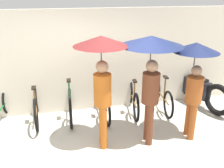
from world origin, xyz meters
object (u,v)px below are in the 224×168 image
Objects in this scene: pedestrian_trailing at (195,67)px; parked_bicycle_4 at (133,97)px; parked_bicycle_3 at (102,100)px; parked_bicycle_2 at (70,103)px; pedestrian_leading at (102,63)px; parked_bicycle_1 at (36,105)px; motorcycle at (197,89)px; parked_bicycle_5 at (162,95)px; pedestrian_center at (151,58)px; parked_bicycle_0 at (1,109)px.

parked_bicycle_4 is at bearing 126.77° from pedestrian_trailing.
parked_bicycle_3 is at bearing 145.79° from pedestrian_trailing.
parked_bicycle_2 is 1.86m from pedestrian_leading.
parked_bicycle_3 is at bearing 84.27° from pedestrian_leading.
motorcycle is at bearing -93.17° from parked_bicycle_1.
parked_bicycle_2 is 1.01× the size of parked_bicycle_5.
pedestrian_center is (0.89, -0.06, 0.06)m from pedestrian_leading.
pedestrian_leading is (-1.75, -1.20, 1.29)m from parked_bicycle_5.
pedestrian_center is (0.67, -1.25, 1.32)m from parked_bicycle_3.
pedestrian_leading is at bearing 149.39° from parked_bicycle_4.
motorcycle is at bearing -81.52° from parked_bicycle_4.
parked_bicycle_0 is 2.28m from parked_bicycle_3.
pedestrian_center is at bearing -176.62° from pedestrian_trailing.
pedestrian_trailing reaches higher than motorcycle.
parked_bicycle_1 is 0.89× the size of pedestrian_trailing.
parked_bicycle_3 is 1.75m from pedestrian_leading.
parked_bicycle_4 is 0.98× the size of parked_bicycle_5.
pedestrian_center is (-0.86, -1.26, 1.35)m from parked_bicycle_5.
parked_bicycle_0 is at bearing 166.31° from pedestrian_trailing.
parked_bicycle_4 is at bearing 73.08° from motorcycle.
parked_bicycle_5 is 0.83× the size of motorcycle.
parked_bicycle_2 is (1.52, 0.01, -0.02)m from parked_bicycle_0.
parked_bicycle_0 is at bearing 154.21° from pedestrian_leading.
parked_bicycle_4 is 0.80× the size of pedestrian_center.
parked_bicycle_1 reaches higher than motorcycle.
parked_bicycle_4 is 1.87m from pedestrian_trailing.
parked_bicycle_0 reaches higher than motorcycle.
parked_bicycle_1 is at bearing 93.02° from parked_bicycle_2.
parked_bicycle_5 is (0.76, 0.01, -0.00)m from parked_bicycle_4.
parked_bicycle_5 reaches higher than motorcycle.
parked_bicycle_5 is at bearing -88.20° from parked_bicycle_2.
parked_bicycle_4 reaches higher than parked_bicycle_2.
parked_bicycle_3 reaches higher than parked_bicycle_2.
parked_bicycle_1 is at bearing 89.12° from parked_bicycle_3.
motorcycle is (0.95, -0.02, 0.07)m from parked_bicycle_5.
parked_bicycle_0 is 2.71m from pedestrian_leading.
parked_bicycle_4 is (3.05, -0.03, -0.02)m from parked_bicycle_0.
pedestrian_center is at bearing 108.10° from motorcycle.
parked_bicycle_3 is at bearing -84.04° from parked_bicycle_0.
parked_bicycle_3 is at bearing 97.22° from parked_bicycle_5.
pedestrian_leading reaches higher than parked_bicycle_5.
pedestrian_leading is at bearing 170.05° from parked_bicycle_3.
pedestrian_center reaches higher than parked_bicycle_1.
parked_bicycle_5 is (1.52, 0.02, -0.02)m from parked_bicycle_3.
parked_bicycle_2 is (0.76, 0.01, -0.02)m from parked_bicycle_1.
parked_bicycle_2 is 0.89× the size of pedestrian_trailing.
parked_bicycle_2 is 0.81× the size of pedestrian_leading.
parked_bicycle_0 is 1.08× the size of parked_bicycle_4.
pedestrian_leading is (-0.22, -1.19, 1.27)m from parked_bicycle_3.
parked_bicycle_1 is 1.00× the size of parked_bicycle_2.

